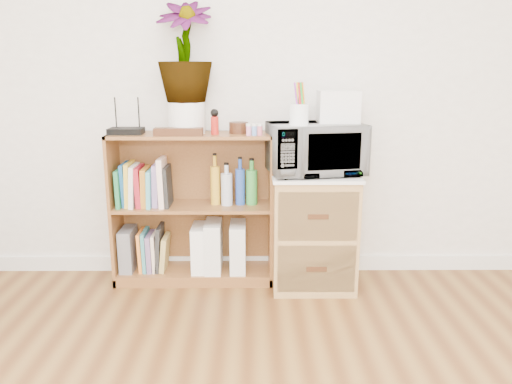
{
  "coord_description": "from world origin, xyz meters",
  "views": [
    {
      "loc": [
        0.03,
        -0.93,
        1.34
      ],
      "look_at": [
        0.04,
        1.95,
        0.62
      ],
      "focal_mm": 35.0,
      "sensor_mm": 36.0,
      "label": 1
    }
  ],
  "objects": [
    {
      "name": "magazine_holder_right",
      "position": [
        -0.07,
        2.09,
        0.22
      ],
      "size": [
        0.1,
        0.25,
        0.31
      ],
      "primitive_type": "cube",
      "color": "white",
      "rests_on": "bookshelf"
    },
    {
      "name": "pen_cup",
      "position": [
        0.29,
        1.92,
        1.08
      ],
      "size": [
        0.11,
        0.11,
        0.12
      ],
      "primitive_type": "cylinder",
      "color": "white",
      "rests_on": "microwave"
    },
    {
      "name": "file_box",
      "position": [
        -0.78,
        2.1,
        0.21
      ],
      "size": [
        0.08,
        0.22,
        0.27
      ],
      "primitive_type": "cube",
      "color": "slate",
      "rests_on": "bookshelf"
    },
    {
      "name": "white_bowl",
      "position": [
        -0.5,
        2.07,
        0.97
      ],
      "size": [
        0.13,
        0.13,
        0.03
      ],
      "primitive_type": "imported",
      "color": "silver",
      "rests_on": "bookshelf"
    },
    {
      "name": "cookbooks",
      "position": [
        -0.65,
        2.1,
        0.63
      ],
      "size": [
        0.32,
        0.2,
        0.3
      ],
      "color": "#217E48",
      "rests_on": "bookshelf"
    },
    {
      "name": "trinket_box",
      "position": [
        -0.41,
        2.0,
        0.97
      ],
      "size": [
        0.29,
        0.07,
        0.05
      ],
      "primitive_type": "cube",
      "color": "#381A0F",
      "rests_on": "bookshelf"
    },
    {
      "name": "wicker_unit",
      "position": [
        0.4,
        2.02,
        0.35
      ],
      "size": [
        0.5,
        0.45,
        0.7
      ],
      "primitive_type": "cube",
      "color": "#9E7542",
      "rests_on": "ground"
    },
    {
      "name": "paint_jars",
      "position": [
        0.03,
        2.01,
        0.98
      ],
      "size": [
        0.12,
        0.04,
        0.06
      ],
      "primitive_type": "cube",
      "color": "pink",
      "rests_on": "bookshelf"
    },
    {
      "name": "plant_pot",
      "position": [
        -0.38,
        2.12,
        1.04
      ],
      "size": [
        0.22,
        0.22,
        0.19
      ],
      "primitive_type": "cylinder",
      "color": "white",
      "rests_on": "bookshelf"
    },
    {
      "name": "lower_books",
      "position": [
        -0.61,
        2.1,
        0.2
      ],
      "size": [
        0.19,
        0.19,
        0.29
      ],
      "color": "orange",
      "rests_on": "bookshelf"
    },
    {
      "name": "bookshelf",
      "position": [
        -0.35,
        2.1,
        0.47
      ],
      "size": [
        1.0,
        0.3,
        0.95
      ],
      "primitive_type": "cube",
      "color": "brown",
      "rests_on": "ground"
    },
    {
      "name": "microwave",
      "position": [
        0.4,
        2.02,
        0.87
      ],
      "size": [
        0.6,
        0.46,
        0.3
      ],
      "primitive_type": "imported",
      "rotation": [
        0.0,
        0.0,
        0.18
      ],
      "color": "white",
      "rests_on": "wicker_unit"
    },
    {
      "name": "magazine_holder_left",
      "position": [
        -0.32,
        2.09,
        0.22
      ],
      "size": [
        0.09,
        0.24,
        0.29
      ],
      "primitive_type": "cube",
      "color": "white",
      "rests_on": "bookshelf"
    },
    {
      "name": "router",
      "position": [
        -0.74,
        2.08,
        0.97
      ],
      "size": [
        0.2,
        0.14,
        0.04
      ],
      "primitive_type": "cube",
      "color": "black",
      "rests_on": "bookshelf"
    },
    {
      "name": "liquor_bottles",
      "position": [
        -0.09,
        2.1,
        0.64
      ],
      "size": [
        0.3,
        0.07,
        0.31
      ],
      "color": "gold",
      "rests_on": "bookshelf"
    },
    {
      "name": "skirting_board",
      "position": [
        0.0,
        2.24,
        0.05
      ],
      "size": [
        4.0,
        0.02,
        0.1
      ],
      "primitive_type": "cube",
      "color": "white",
      "rests_on": "ground"
    },
    {
      "name": "magazine_holder_mid",
      "position": [
        -0.23,
        2.09,
        0.23
      ],
      "size": [
        0.1,
        0.26,
        0.32
      ],
      "primitive_type": "cube",
      "color": "white",
      "rests_on": "bookshelf"
    },
    {
      "name": "wooden_bowl",
      "position": [
        -0.06,
        2.11,
        0.98
      ],
      "size": [
        0.12,
        0.12,
        0.07
      ],
      "primitive_type": "cylinder",
      "color": "#351A0E",
      "rests_on": "bookshelf"
    },
    {
      "name": "potted_plant",
      "position": [
        -0.38,
        2.12,
        1.43
      ],
      "size": [
        0.33,
        0.33,
        0.59
      ],
      "primitive_type": "imported",
      "color": "#386628",
      "rests_on": "plant_pot"
    },
    {
      "name": "small_appliance",
      "position": [
        0.53,
        2.06,
        1.11
      ],
      "size": [
        0.24,
        0.2,
        0.19
      ],
      "primitive_type": "cube",
      "color": "white",
      "rests_on": "microwave"
    },
    {
      "name": "kokeshi_doll",
      "position": [
        -0.2,
        2.06,
        1.0
      ],
      "size": [
        0.05,
        0.05,
        0.11
      ],
      "primitive_type": "cylinder",
      "color": "red",
      "rests_on": "bookshelf"
    }
  ]
}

